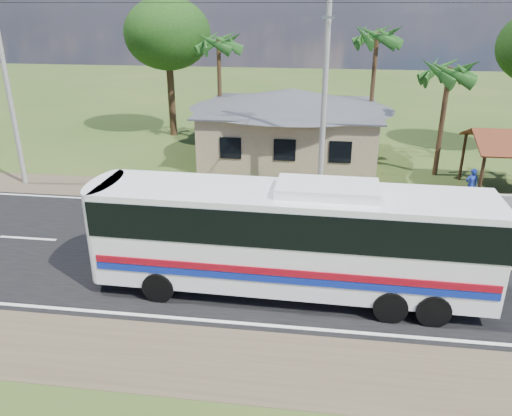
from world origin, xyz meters
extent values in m
plane|color=#2C4719|center=(0.00, 0.00, 0.00)|extent=(120.00, 120.00, 0.00)
cube|color=black|center=(0.00, 0.00, 0.01)|extent=(120.00, 10.00, 0.02)
cube|color=brown|center=(0.00, 6.50, 0.01)|extent=(120.00, 3.00, 0.01)
cube|color=brown|center=(0.00, -6.50, 0.01)|extent=(120.00, 3.00, 0.01)
cube|color=silver|center=(0.00, 4.70, 0.03)|extent=(120.00, 0.15, 0.01)
cube|color=silver|center=(0.00, -4.70, 0.03)|extent=(120.00, 0.15, 0.01)
cube|color=silver|center=(0.00, 0.00, 0.03)|extent=(120.00, 0.15, 0.01)
cube|color=tan|center=(1.00, 13.00, 1.60)|extent=(10.00, 8.00, 3.20)
cube|color=#4C4F54|center=(1.00, 13.00, 3.25)|extent=(10.60, 8.60, 0.10)
pyramid|color=#4C4F54|center=(1.00, 13.00, 4.40)|extent=(12.40, 10.00, 1.20)
cube|color=black|center=(-2.00, 8.98, 1.70)|extent=(1.20, 0.08, 1.20)
cube|color=black|center=(1.00, 8.98, 1.70)|extent=(1.20, 0.08, 1.20)
cube|color=black|center=(4.00, 8.98, 1.70)|extent=(1.20, 0.08, 1.20)
cylinder|color=#332012|center=(10.70, 6.70, 1.30)|extent=(0.16, 0.16, 2.60)
cylinder|color=#332012|center=(10.70, 10.30, 1.30)|extent=(0.16, 0.16, 2.60)
cylinder|color=#9E9E99|center=(-13.00, 6.50, 5.50)|extent=(0.26, 0.26, 11.00)
cylinder|color=#9E9E99|center=(3.00, 6.50, 5.50)|extent=(0.26, 0.26, 11.00)
cylinder|color=gray|center=(3.00, 5.50, 8.60)|extent=(0.08, 2.00, 0.08)
cube|color=gray|center=(3.00, 4.50, 8.60)|extent=(0.50, 0.18, 0.12)
cylinder|color=#47301E|center=(9.50, 11.00, 3.00)|extent=(0.28, 0.28, 6.00)
cylinder|color=#47301E|center=(6.00, 15.50, 3.75)|extent=(0.28, 0.28, 7.50)
cylinder|color=#47301E|center=(-4.00, 16.00, 3.50)|extent=(0.28, 0.28, 7.00)
cylinder|color=#47301E|center=(-8.00, 18.00, 2.97)|extent=(0.50, 0.50, 5.95)
ellipsoid|color=#133A0F|center=(-8.00, 18.00, 7.15)|extent=(6.00, 6.00, 4.92)
cube|color=white|center=(2.19, -2.63, 2.06)|extent=(12.74, 2.90, 3.17)
cube|color=black|center=(2.19, -2.63, 2.85)|extent=(12.79, 2.97, 1.16)
cube|color=black|center=(-4.15, -2.50, 2.48)|extent=(0.18, 2.43, 1.90)
cube|color=maroon|center=(2.16, -3.97, 1.48)|extent=(12.47, 0.30, 0.23)
cube|color=#0D2394|center=(2.16, -3.97, 1.22)|extent=(12.47, 0.30, 0.23)
cube|color=white|center=(3.25, -2.65, 3.81)|extent=(3.21, 1.76, 0.32)
cylinder|color=black|center=(-2.06, -3.75, 0.53)|extent=(1.06, 0.39, 1.06)
cylinder|color=black|center=(-2.01, -1.32, 0.53)|extent=(1.06, 0.39, 1.06)
cylinder|color=black|center=(5.33, -3.91, 0.53)|extent=(1.06, 0.39, 1.06)
cylinder|color=black|center=(5.38, -1.47, 0.53)|extent=(1.06, 0.39, 1.06)
cylinder|color=black|center=(6.60, -3.93, 0.53)|extent=(1.06, 0.39, 1.06)
cylinder|color=black|center=(6.65, -1.50, 0.53)|extent=(1.06, 0.39, 1.06)
imported|color=black|center=(3.36, 6.91, 0.42)|extent=(1.67, 0.85, 0.83)
imported|color=#1C329B|center=(10.36, 6.87, 0.87)|extent=(0.70, 0.52, 1.73)
camera|label=1|loc=(3.00, -17.34, 9.16)|focal=35.00mm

